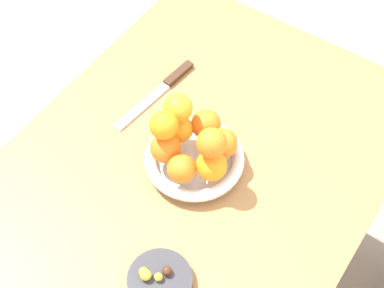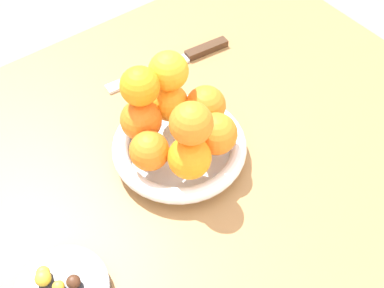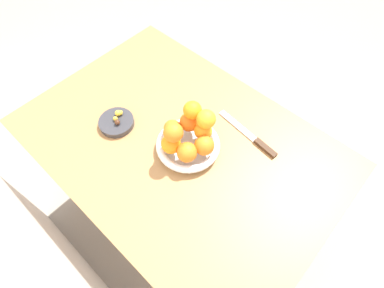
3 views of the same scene
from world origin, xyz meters
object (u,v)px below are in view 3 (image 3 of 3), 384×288
Objects in this scene: dining_table at (180,154)px; candy_ball_3 at (118,113)px; orange_1 at (173,129)px; orange_8 at (192,110)px; fruit_bowl at (188,145)px; candy_ball_1 at (117,122)px; orange_7 at (173,132)px; orange_3 at (187,152)px; orange_0 at (189,122)px; orange_2 at (171,144)px; orange_6 at (206,119)px; orange_5 at (203,131)px; candy_dish at (117,122)px; candy_ball_2 at (115,119)px; candy_ball_0 at (120,113)px; orange_4 at (204,145)px; knife at (252,137)px.

candy_ball_3 is at bearing 18.13° from dining_table.
orange_8 reaches higher than orange_1.
candy_ball_1 is at bearing 22.90° from fruit_bowl.
orange_3 is at bearing -174.93° from orange_7.
orange_2 is (-0.02, 0.10, -0.00)m from orange_0.
orange_7 is at bearing 70.82° from orange_6.
orange_2 is 0.14m from orange_6.
orange_5 is at bearing -174.13° from orange_0.
orange_8 is at bearing -85.62° from orange_2.
dining_table is 0.25m from candy_ball_1.
orange_2 is at bearing 113.03° from dining_table.
orange_8 reaches higher than candy_dish.
orange_3 is 1.09× the size of orange_8.
orange_3 reaches higher than candy_ball_2.
orange_7 reaches higher than orange_2.
orange_5 is (-0.06, -0.01, -0.00)m from orange_0.
orange_1 reaches higher than candy_ball_0.
orange_3 is at bearing -169.05° from orange_2.
orange_8 reaches higher than orange_6.
orange_5 is 0.08m from orange_8.
orange_5 is 0.99× the size of orange_7.
orange_2 is 0.25m from candy_ball_2.
orange_4 reaches higher than orange_5.
orange_8 is (0.09, -0.04, 0.06)m from orange_4.
orange_2 is 0.06m from orange_7.
orange_0 is 1.00× the size of orange_3.
orange_8 is 0.25m from knife.
orange_6 is at bearing -141.57° from orange_1.
orange_2 is at bearing 69.51° from fruit_bowl.
candy_dish is 0.35m from orange_6.
orange_2 is (0.02, 0.06, 0.05)m from fruit_bowl.
orange_7 is 1.04× the size of orange_8.
candy_ball_3 is at bearing 66.46° from candy_ball_0.
orange_0 is 3.96× the size of candy_ball_2.
orange_0 is at bearing -19.99° from orange_4.
orange_6 is 3.33× the size of candy_ball_0.
candy_ball_0 is at bearing -53.31° from candy_ball_1.
knife reaches higher than dining_table.
candy_dish is (0.22, 0.10, 0.10)m from dining_table.
orange_0 is 0.09m from orange_6.
knife is at bearing -144.74° from candy_ball_2.
candy_ball_1 is (0.28, 0.06, -0.04)m from orange_3.
orange_0 and orange_4 have the same top height.
orange_2 reaches higher than orange_5.
candy_dish is at bearing 11.04° from orange_7.
knife is at bearing -141.38° from orange_8.
dining_table is 0.19m from orange_4.
orange_2 reaches higher than dining_table.
orange_0 is 0.12m from orange_7.
fruit_bowl is 0.28m from candy_ball_0.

